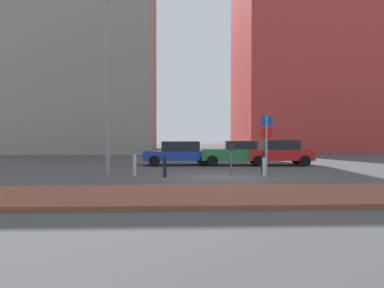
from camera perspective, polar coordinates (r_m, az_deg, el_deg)
ground_plane at (r=18.74m, az=4.04°, el=-4.53°), size 120.00×120.00×0.00m
sidewalk_brick at (r=13.08m, az=7.04°, el=-6.86°), size 40.00×4.35×0.14m
parked_car_blue at (r=25.80m, az=-1.74°, el=-1.18°), size 4.47×2.11×1.45m
parked_car_green at (r=25.75m, az=5.89°, el=-1.18°), size 4.06×2.09×1.48m
parked_car_red at (r=26.19m, az=11.69°, el=-1.10°), size 3.92×1.99×1.53m
parking_sign_post at (r=21.32m, az=10.00°, el=1.07°), size 0.60×0.13×2.88m
parking_meter at (r=19.44m, az=5.33°, el=-1.56°), size 0.18×0.14×1.44m
street_lamp at (r=20.53m, az=-11.33°, el=9.57°), size 0.70×0.36×8.42m
traffic_bollard_near at (r=18.82m, az=-3.68°, el=-2.99°), size 0.16×0.16×0.99m
traffic_bollard_mid at (r=19.40m, az=9.73°, el=-3.07°), size 0.17×0.17×0.86m
traffic_bollard_far at (r=20.40m, az=9.49°, el=-2.51°), size 0.14×0.14×1.10m
traffic_bollard_edge at (r=19.71m, az=-7.73°, el=-2.80°), size 0.16×0.16×0.99m
building_colorful_midrise at (r=51.83m, az=15.10°, el=13.93°), size 15.37×14.43×26.32m
building_under_construction at (r=47.36m, az=-15.00°, el=13.03°), size 15.76×15.98×22.92m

